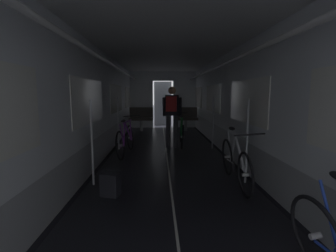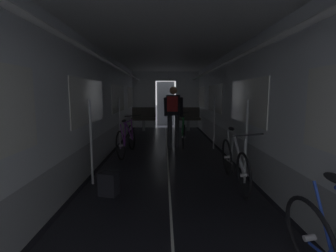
{
  "view_description": "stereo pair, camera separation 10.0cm",
  "coord_description": "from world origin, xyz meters",
  "px_view_note": "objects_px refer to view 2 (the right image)",
  "views": [
    {
      "loc": [
        -0.18,
        -1.85,
        1.49
      ],
      "look_at": [
        0.0,
        3.13,
        0.84
      ],
      "focal_mm": 26.29,
      "sensor_mm": 36.0,
      "label": 1
    },
    {
      "loc": [
        -0.08,
        -1.85,
        1.49
      ],
      "look_at": [
        0.0,
        3.13,
        0.84
      ],
      "focal_mm": 26.29,
      "sensor_mm": 36.0,
      "label": 2
    }
  ],
  "objects_px": {
    "bicycle_green_in_aisle": "(183,132)",
    "person_cyclist_aisle": "(173,111)",
    "bicycle_silver": "(234,162)",
    "backpack_on_floor": "(109,184)",
    "bicycle_purple": "(127,139)",
    "bench_seat_far_left": "(144,117)",
    "bench_seat_far_right": "(188,117)"
  },
  "relations": [
    {
      "from": "bicycle_silver",
      "to": "backpack_on_floor",
      "type": "relative_size",
      "value": 4.97
    },
    {
      "from": "bench_seat_far_right",
      "to": "person_cyclist_aisle",
      "type": "xyz_separation_m",
      "value": [
        -0.72,
        -3.19,
        0.45
      ]
    },
    {
      "from": "bench_seat_far_left",
      "to": "bicycle_silver",
      "type": "xyz_separation_m",
      "value": [
        1.97,
        -6.04,
        -0.18
      ]
    },
    {
      "from": "bicycle_purple",
      "to": "backpack_on_floor",
      "type": "height_order",
      "value": "bicycle_purple"
    },
    {
      "from": "bicycle_green_in_aisle",
      "to": "person_cyclist_aisle",
      "type": "bearing_deg",
      "value": -138.1
    },
    {
      "from": "bench_seat_far_left",
      "to": "person_cyclist_aisle",
      "type": "height_order",
      "value": "person_cyclist_aisle"
    },
    {
      "from": "bench_seat_far_left",
      "to": "bicycle_silver",
      "type": "height_order",
      "value": "bench_seat_far_left"
    },
    {
      "from": "backpack_on_floor",
      "to": "bicycle_purple",
      "type": "bearing_deg",
      "value": 92.37
    },
    {
      "from": "person_cyclist_aisle",
      "to": "backpack_on_floor",
      "type": "bearing_deg",
      "value": -108.37
    },
    {
      "from": "bench_seat_far_right",
      "to": "person_cyclist_aisle",
      "type": "distance_m",
      "value": 3.31
    },
    {
      "from": "bench_seat_far_right",
      "to": "bicycle_silver",
      "type": "xyz_separation_m",
      "value": [
        0.17,
        -6.04,
        -0.18
      ]
    },
    {
      "from": "bicycle_purple",
      "to": "person_cyclist_aisle",
      "type": "relative_size",
      "value": 1.0
    },
    {
      "from": "bicycle_silver",
      "to": "bench_seat_far_left",
      "type": "bearing_deg",
      "value": 108.06
    },
    {
      "from": "bicycle_silver",
      "to": "person_cyclist_aisle",
      "type": "height_order",
      "value": "person_cyclist_aisle"
    },
    {
      "from": "bench_seat_far_left",
      "to": "backpack_on_floor",
      "type": "height_order",
      "value": "bench_seat_far_left"
    },
    {
      "from": "bench_seat_far_right",
      "to": "bicycle_green_in_aisle",
      "type": "distance_m",
      "value": 2.96
    },
    {
      "from": "bench_seat_far_left",
      "to": "bench_seat_far_right",
      "type": "bearing_deg",
      "value": 0.0
    },
    {
      "from": "bench_seat_far_right",
      "to": "person_cyclist_aisle",
      "type": "bearing_deg",
      "value": -102.77
    },
    {
      "from": "bench_seat_far_left",
      "to": "bench_seat_far_right",
      "type": "relative_size",
      "value": 1.0
    },
    {
      "from": "bicycle_green_in_aisle",
      "to": "bicycle_purple",
      "type": "bearing_deg",
      "value": -144.63
    },
    {
      "from": "bench_seat_far_left",
      "to": "bicycle_purple",
      "type": "relative_size",
      "value": 0.58
    },
    {
      "from": "bicycle_purple",
      "to": "bicycle_silver",
      "type": "height_order",
      "value": "bicycle_purple"
    },
    {
      "from": "bicycle_green_in_aisle",
      "to": "backpack_on_floor",
      "type": "height_order",
      "value": "bicycle_green_in_aisle"
    },
    {
      "from": "bicycle_purple",
      "to": "backpack_on_floor",
      "type": "xyz_separation_m",
      "value": [
        0.1,
        -2.45,
        -0.21
      ]
    },
    {
      "from": "bicycle_silver",
      "to": "bicycle_green_in_aisle",
      "type": "distance_m",
      "value": 3.17
    },
    {
      "from": "bicycle_green_in_aisle",
      "to": "bench_seat_far_right",
      "type": "bearing_deg",
      "value": 81.75
    },
    {
      "from": "bench_seat_far_right",
      "to": "bicycle_silver",
      "type": "height_order",
      "value": "bench_seat_far_right"
    },
    {
      "from": "bicycle_silver",
      "to": "person_cyclist_aisle",
      "type": "xyz_separation_m",
      "value": [
        -0.89,
        2.85,
        0.63
      ]
    },
    {
      "from": "person_cyclist_aisle",
      "to": "bicycle_green_in_aisle",
      "type": "distance_m",
      "value": 0.75
    },
    {
      "from": "bicycle_silver",
      "to": "bicycle_green_in_aisle",
      "type": "relative_size",
      "value": 1.0
    },
    {
      "from": "bicycle_purple",
      "to": "person_cyclist_aisle",
      "type": "xyz_separation_m",
      "value": [
        1.17,
        0.78,
        0.63
      ]
    },
    {
      "from": "backpack_on_floor",
      "to": "bench_seat_far_right",
      "type": "bearing_deg",
      "value": 74.38
    }
  ]
}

